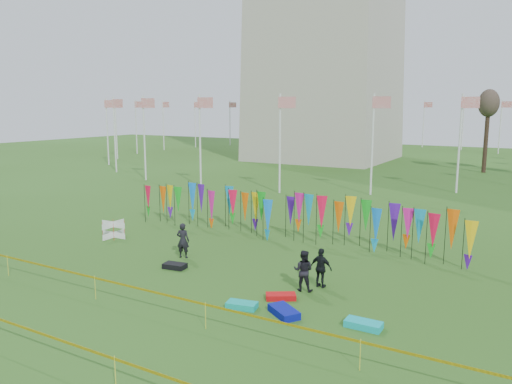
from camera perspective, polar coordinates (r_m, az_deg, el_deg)
The scene contains 14 objects.
ground at distance 20.19m, azimuth -7.93°, elevation -10.54°, with size 160.00×160.00×0.00m, color #284D15.
flagpole_ring at distance 68.00m, azimuth 7.85°, elevation 7.13°, with size 57.40×56.16×8.00m.
banner_row at distance 26.38m, azimuth 3.59°, elevation -2.15°, with size 18.64×0.64×2.42m.
caution_tape_near at distance 18.09m, azimuth -14.10°, elevation -10.56°, with size 26.00×0.02×0.90m.
caution_tape_far at distance 15.75m, azimuth -24.38°, elevation -14.29°, with size 26.00×0.02×0.90m.
box_kite at distance 27.89m, azimuth -15.97°, elevation -4.15°, with size 0.82×0.82×0.92m.
person_left at distance 23.52m, azimuth -8.35°, elevation -5.50°, with size 0.60×0.44×1.66m, color black.
person_mid at distance 19.32m, azimuth 5.43°, elevation -8.92°, with size 0.78×0.48×1.60m, color black.
person_right at distance 19.75m, azimuth 7.45°, elevation -8.60°, with size 0.91×0.52×1.56m, color black.
kite_bag_turquoise at distance 17.90m, azimuth -1.63°, elevation -12.80°, with size 1.06×0.53×0.21m, color #0CB7A9.
kite_bag_blue at distance 17.34m, azimuth 3.21°, elevation -13.50°, with size 1.21×0.63×0.25m, color #091297.
kite_bag_red at distance 18.68m, azimuth 2.86°, elevation -11.83°, with size 1.09×0.50×0.20m, color red.
kite_bag_black at distance 22.25m, azimuth -9.27°, elevation -8.33°, with size 0.98×0.57×0.23m, color black.
kite_bag_teal at distance 16.80m, azimuth 12.19°, elevation -14.57°, with size 1.16×0.55×0.22m, color #0DBEC3.
Camera 1 is at (11.77, -14.86, 6.96)m, focal length 35.00 mm.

